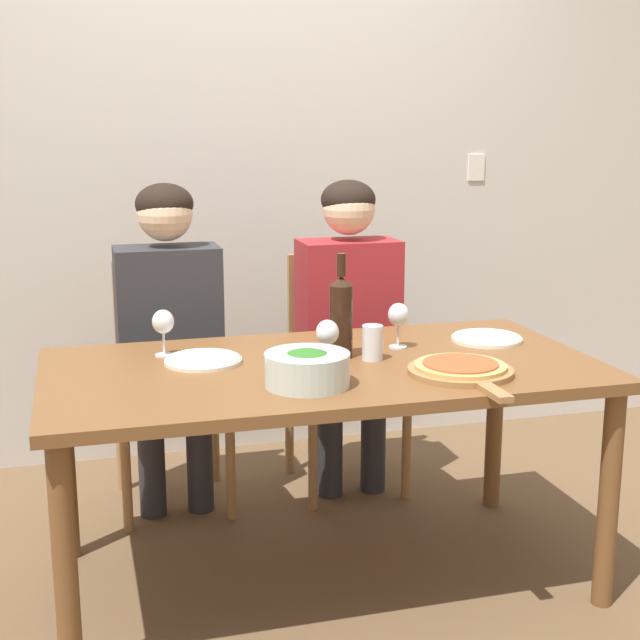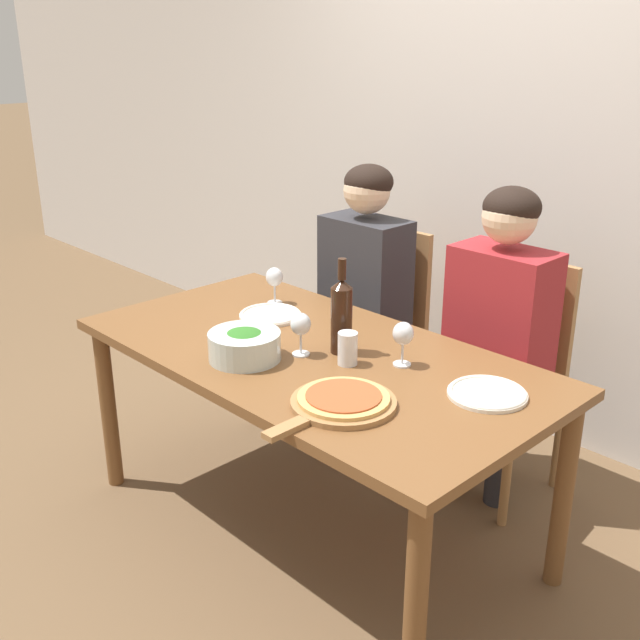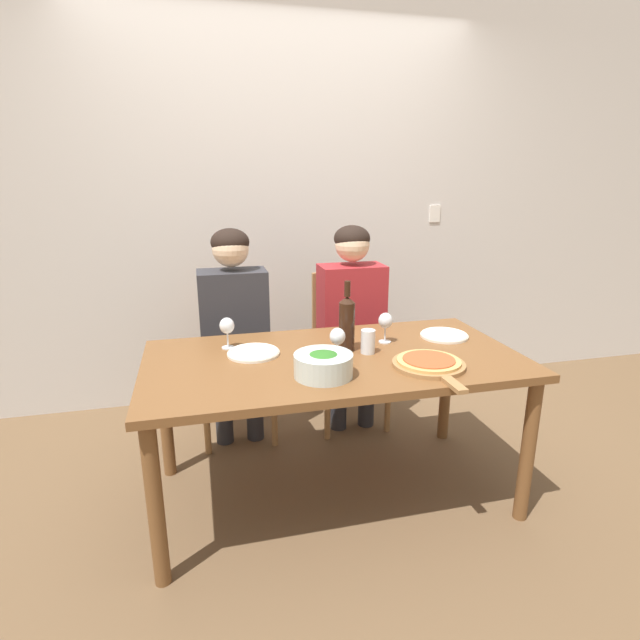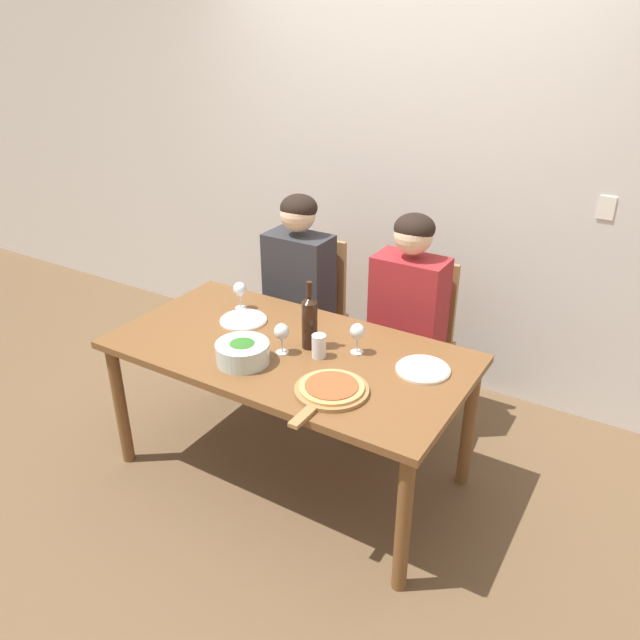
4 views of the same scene
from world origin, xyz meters
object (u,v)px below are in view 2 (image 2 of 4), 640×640
object	(u,v)px
person_woman	(362,277)
pizza_on_board	(342,402)
dinner_plate_left	(270,315)
dinner_plate_right	(487,393)
wine_glass_right	(403,336)
broccoli_bowl	(245,345)
chair_left	(378,322)
wine_glass_centre	(301,326)
wine_bottle	(342,315)
water_tumbler	(348,348)
person_man	(498,317)
wine_glass_left	(274,279)
chair_right	(509,367)

from	to	relation	value
person_woman	pizza_on_board	bearing A→B (deg)	-50.09
dinner_plate_left	dinner_plate_right	world-z (taller)	same
pizza_on_board	wine_glass_right	size ratio (longest dim) A/B	3.00
broccoli_bowl	wine_glass_right	size ratio (longest dim) A/B	1.61
chair_left	wine_glass_centre	bearing A→B (deg)	-64.79
broccoli_bowl	pizza_on_board	size ratio (longest dim) A/B	0.54
dinner_plate_right	chair_left	bearing A→B (deg)	147.27
wine_glass_right	pizza_on_board	bearing A→B (deg)	-79.22
wine_bottle	water_tumbler	world-z (taller)	wine_bottle
chair_left	dinner_plate_right	xyz separation A→B (m)	(1.02, -0.65, 0.22)
water_tumbler	dinner_plate_left	bearing A→B (deg)	168.32
broccoli_bowl	wine_glass_centre	distance (m)	0.20
dinner_plate_left	person_man	bearing A→B (deg)	40.96
broccoli_bowl	water_tumbler	xyz separation A→B (m)	(0.27, 0.22, 0.01)
broccoli_bowl	wine_glass_centre	size ratio (longest dim) A/B	1.61
dinner_plate_left	wine_glass_right	distance (m)	0.66
wine_bottle	broccoli_bowl	bearing A→B (deg)	-123.61
person_woman	wine_glass_left	size ratio (longest dim) A/B	8.22
wine_glass_left	chair_right	bearing A→B (deg)	36.41
chair_right	wine_bottle	distance (m)	0.84
chair_left	wine_bottle	distance (m)	0.94
chair_left	wine_glass_left	bearing A→B (deg)	-96.65
broccoli_bowl	dinner_plate_right	bearing A→B (deg)	25.68
pizza_on_board	wine_glass_right	xyz separation A→B (m)	(-0.07, 0.35, 0.09)
wine_bottle	wine_glass_right	size ratio (longest dim) A/B	2.21
pizza_on_board	water_tumbler	xyz separation A→B (m)	(-0.20, 0.23, 0.04)
chair_right	wine_glass_centre	bearing A→B (deg)	-109.51
dinner_plate_left	dinner_plate_right	bearing A→B (deg)	1.46
wine_bottle	water_tumbler	distance (m)	0.13
person_woman	water_tumbler	bearing A→B (deg)	-50.36
pizza_on_board	water_tumbler	size ratio (longest dim) A/B	4.08
chair_right	pizza_on_board	bearing A→B (deg)	-86.51
chair_left	wine_glass_right	size ratio (longest dim) A/B	6.18
dinner_plate_left	pizza_on_board	world-z (taller)	pizza_on_board
person_woman	water_tumbler	xyz separation A→B (m)	(0.56, -0.67, 0.03)
chair_left	broccoli_bowl	bearing A→B (deg)	-73.84
water_tumbler	chair_right	bearing A→B (deg)	80.09
broccoli_bowl	water_tumbler	distance (m)	0.35
dinner_plate_left	wine_glass_centre	world-z (taller)	wine_glass_centre
person_man	wine_glass_left	xyz separation A→B (m)	(-0.76, -0.45, 0.08)
dinner_plate_left	water_tumbler	xyz separation A→B (m)	(0.52, -0.11, 0.05)
pizza_on_board	wine_glass_right	bearing A→B (deg)	100.78
wine_bottle	wine_glass_centre	xyz separation A→B (m)	(-0.08, -0.12, -0.03)
chair_left	person_woman	xyz separation A→B (m)	(0.00, -0.11, 0.24)
wine_bottle	wine_glass_left	distance (m)	0.56
wine_glass_left	wine_bottle	bearing A→B (deg)	-17.09
person_man	chair_right	bearing A→B (deg)	90.00
person_man	wine_glass_right	size ratio (longest dim) A/B	8.22
broccoli_bowl	dinner_plate_right	size ratio (longest dim) A/B	1.01
wine_glass_centre	pizza_on_board	bearing A→B (deg)	-25.64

